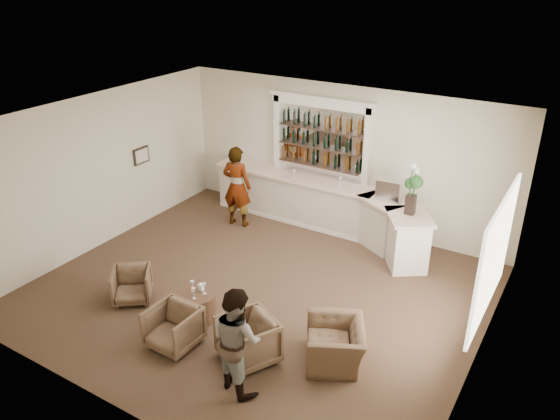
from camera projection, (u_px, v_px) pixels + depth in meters
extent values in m
plane|color=brown|center=(258.00, 291.00, 10.40)|extent=(8.00, 8.00, 0.00)
cube|color=beige|center=(341.00, 157.00, 12.41)|extent=(8.00, 0.04, 3.30)
cube|color=beige|center=(100.00, 171.00, 11.59)|extent=(0.04, 7.00, 3.30)
cube|color=beige|center=(488.00, 275.00, 7.81)|extent=(0.04, 7.00, 3.30)
cube|color=white|center=(254.00, 123.00, 9.01)|extent=(8.00, 7.00, 0.04)
cube|color=white|center=(494.00, 257.00, 8.19)|extent=(0.05, 2.40, 1.90)
cube|color=black|center=(141.00, 155.00, 12.51)|extent=(0.04, 0.46, 0.38)
cube|color=beige|center=(142.00, 156.00, 12.49)|extent=(0.01, 0.38, 0.30)
cube|color=#F0E1D0|center=(295.00, 198.00, 13.08)|extent=(4.00, 0.70, 1.08)
cube|color=beige|center=(295.00, 176.00, 12.82)|extent=(4.10, 0.82, 0.06)
cube|color=#F0E1D0|center=(384.00, 224.00, 11.79)|extent=(1.12, 1.04, 1.08)
cube|color=beige|center=(386.00, 200.00, 11.54)|extent=(1.27, 1.19, 0.06)
cube|color=#F0E1D0|center=(407.00, 242.00, 11.06)|extent=(1.08, 1.14, 1.08)
cube|color=beige|center=(409.00, 217.00, 10.80)|extent=(1.24, 1.29, 0.06)
cube|color=silver|center=(288.00, 221.00, 13.03)|extent=(4.00, 0.06, 0.10)
cube|color=white|center=(322.00, 141.00, 12.50)|extent=(2.15, 0.02, 1.65)
cube|color=silver|center=(278.00, 154.00, 13.21)|extent=(0.14, 0.16, 2.90)
cube|color=silver|center=(366.00, 172.00, 12.13)|extent=(0.14, 0.16, 2.90)
cube|color=silver|center=(322.00, 103.00, 12.08)|extent=(2.52, 0.16, 0.18)
cube|color=silver|center=(322.00, 98.00, 12.03)|extent=(2.64, 0.20, 0.08)
cube|color=#322219|center=(319.00, 166.00, 12.66)|extent=(2.05, 0.20, 0.03)
cube|color=#322219|center=(319.00, 148.00, 12.47)|extent=(2.05, 0.20, 0.03)
cube|color=#322219|center=(320.00, 129.00, 12.29)|extent=(2.05, 0.20, 0.03)
cylinder|color=#513723|center=(198.00, 306.00, 9.52)|extent=(0.63, 0.63, 0.50)
imported|color=gray|center=(237.00, 186.00, 12.61)|extent=(0.76, 0.55, 1.94)
imported|color=gray|center=(236.00, 340.00, 7.77)|extent=(0.98, 0.87, 1.68)
imported|color=brown|center=(132.00, 285.00, 10.01)|extent=(0.96, 0.96, 0.63)
imported|color=brown|center=(173.00, 328.00, 8.81)|extent=(0.77, 0.79, 0.70)
imported|color=brown|center=(248.00, 340.00, 8.47)|extent=(1.11, 1.12, 0.76)
imported|color=brown|center=(335.00, 344.00, 8.48)|extent=(1.25, 1.30, 0.66)
cube|color=silver|center=(390.00, 189.00, 11.45)|extent=(0.54, 0.47, 0.45)
cube|color=black|center=(410.00, 204.00, 10.79)|extent=(0.18, 0.18, 0.40)
cube|color=white|center=(201.00, 287.00, 9.51)|extent=(0.08, 0.08, 0.12)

